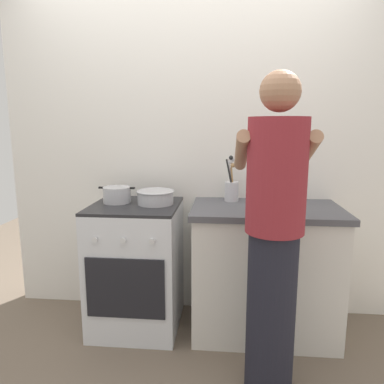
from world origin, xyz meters
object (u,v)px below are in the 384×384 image
at_px(pot, 117,195).
at_px(person, 274,239).
at_px(mixing_bowl, 155,197).
at_px(stove_range, 137,266).
at_px(utensil_crock, 231,187).
at_px(spice_bottle, 279,201).

relative_size(pot, person, 0.15).
relative_size(mixing_bowl, person, 0.15).
distance_m(stove_range, utensil_crock, 0.88).
relative_size(pot, utensil_crock, 0.78).
bearing_deg(person, pot, 148.84).
bearing_deg(person, stove_range, 147.17).
xyz_separation_m(stove_range, spice_bottle, (0.98, 0.00, 0.49)).
height_order(pot, mixing_bowl, pot).
xyz_separation_m(pot, utensil_crock, (0.81, 0.13, 0.04)).
bearing_deg(stove_range, utensil_crock, 15.22).
bearing_deg(mixing_bowl, stove_range, -168.37).
relative_size(utensil_crock, person, 0.19).
relative_size(mixing_bowl, spice_bottle, 3.05).
distance_m(pot, utensil_crock, 0.82).
height_order(stove_range, mixing_bowl, mixing_bowl).
bearing_deg(pot, spice_bottle, -2.31).
bearing_deg(stove_range, person, -32.83).
relative_size(spice_bottle, person, 0.05).
height_order(pot, utensil_crock, utensil_crock).
bearing_deg(utensil_crock, stove_range, -164.78).
bearing_deg(person, utensil_crock, 105.80).
relative_size(stove_range, person, 0.53).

